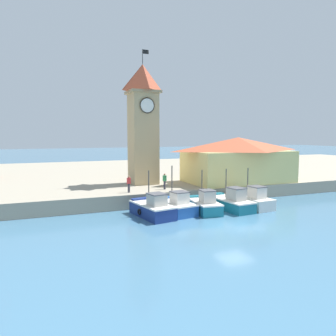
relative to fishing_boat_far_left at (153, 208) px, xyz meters
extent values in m
plane|color=teal|center=(4.78, -5.02, -0.73)|extent=(300.00, 300.00, 0.00)
cube|color=#9E937F|center=(4.78, 23.25, -0.04)|extent=(120.00, 40.00, 1.37)
cube|color=navy|center=(-0.01, 0.07, -0.22)|extent=(2.81, 4.93, 1.02)
cube|color=navy|center=(-0.36, 2.11, 0.41)|extent=(1.82, 0.88, 0.24)
cube|color=silver|center=(-0.01, 0.07, 0.34)|extent=(2.87, 5.00, 0.12)
cube|color=#B2ADA3|center=(0.13, -0.74, 0.86)|extent=(1.45, 1.58, 0.92)
cube|color=#4C4C51|center=(0.13, -0.74, 1.36)|extent=(1.54, 1.67, 0.08)
cylinder|color=#4C4742|center=(-0.11, 0.64, 1.77)|extent=(0.10, 0.10, 2.74)
torus|color=black|center=(-1.14, 0.11, -0.22)|extent=(0.21, 0.53, 0.52)
cube|color=#2356A8|center=(2.24, 0.42, -0.27)|extent=(2.71, 4.48, 0.91)
cube|color=#2356A8|center=(1.96, 2.26, 0.31)|extent=(1.85, 0.86, 0.24)
cube|color=silver|center=(2.24, 0.42, 0.24)|extent=(2.78, 4.55, 0.12)
cube|color=beige|center=(2.35, -0.31, 0.78)|extent=(1.44, 1.44, 0.96)
cube|color=#4C4C51|center=(2.35, -0.31, 1.30)|extent=(1.53, 1.53, 0.08)
cylinder|color=#4C4742|center=(2.16, 0.94, 1.87)|extent=(0.10, 0.10, 3.15)
torus|color=black|center=(1.09, 0.46, -0.27)|extent=(0.20, 0.53, 0.52)
cube|color=#196B7F|center=(4.83, -0.07, -0.27)|extent=(2.30, 4.48, 0.91)
cube|color=#196B7F|center=(5.04, 1.81, 0.30)|extent=(1.62, 0.77, 0.24)
cube|color=silver|center=(4.83, -0.07, 0.23)|extent=(2.37, 4.54, 0.12)
cube|color=#B2ADA3|center=(4.75, -0.82, 0.80)|extent=(1.24, 1.40, 1.02)
cube|color=#4C4C51|center=(4.75, -0.82, 1.35)|extent=(1.33, 1.49, 0.08)
cylinder|color=#4C4742|center=(4.89, 0.46, 1.65)|extent=(0.10, 0.10, 2.72)
torus|color=black|center=(3.86, 0.25, -0.27)|extent=(0.18, 0.53, 0.52)
cube|color=#196B7F|center=(7.56, -0.05, -0.27)|extent=(2.38, 5.20, 0.90)
cube|color=#196B7F|center=(7.36, 2.22, 0.30)|extent=(1.70, 0.74, 0.24)
cube|color=silver|center=(7.56, -0.05, 0.23)|extent=(2.45, 5.27, 0.12)
cube|color=#B2ADA3|center=(7.64, -0.93, 0.83)|extent=(1.29, 1.61, 1.08)
cube|color=#4C4C51|center=(7.64, -0.93, 1.41)|extent=(1.38, 1.70, 0.08)
cylinder|color=#4C4742|center=(7.50, 0.58, 1.63)|extent=(0.10, 0.10, 2.68)
torus|color=black|center=(6.49, 0.11, -0.27)|extent=(0.17, 0.53, 0.52)
cube|color=silver|center=(9.92, -0.05, -0.27)|extent=(2.26, 4.66, 0.92)
cube|color=silver|center=(9.79, 1.96, 0.31)|extent=(1.72, 0.71, 0.24)
cube|color=silver|center=(9.92, -0.05, 0.24)|extent=(2.33, 4.73, 0.12)
cube|color=beige|center=(9.97, -0.85, 0.82)|extent=(1.27, 1.44, 1.03)
cube|color=#4C4C51|center=(9.97, -0.85, 1.38)|extent=(1.36, 1.52, 0.08)
cylinder|color=#4C4742|center=(9.88, 0.51, 1.64)|extent=(0.10, 0.10, 2.67)
torus|color=black|center=(8.84, 0.10, -0.27)|extent=(0.15, 0.53, 0.52)
cube|color=tan|center=(2.27, 9.57, 5.64)|extent=(2.85, 2.85, 10.00)
cube|color=#9C865F|center=(2.27, 9.57, 10.79)|extent=(3.35, 3.35, 0.30)
pyramid|color=#A3472D|center=(2.27, 9.57, 12.38)|extent=(3.35, 3.35, 2.88)
cylinder|color=white|center=(2.27, 8.09, 9.26)|extent=(1.57, 0.12, 1.57)
torus|color=#332D23|center=(2.27, 8.05, 9.26)|extent=(1.69, 0.12, 1.69)
cylinder|color=#3F3F3F|center=(2.27, 9.57, 14.62)|extent=(0.08, 0.08, 1.60)
cube|color=black|center=(2.62, 9.57, 15.17)|extent=(0.70, 0.04, 0.44)
cube|color=#E5D17A|center=(12.98, 6.83, 2.47)|extent=(11.79, 6.95, 3.65)
pyramid|color=#B25133|center=(12.98, 6.83, 5.07)|extent=(12.19, 7.35, 1.55)
cylinder|color=#33333D|center=(-0.79, 4.58, 1.07)|extent=(0.22, 0.22, 0.85)
cube|color=red|center=(-0.79, 4.58, 1.78)|extent=(0.34, 0.22, 0.56)
sphere|color=#9E7051|center=(-0.79, 4.58, 2.17)|extent=(0.20, 0.20, 0.20)
cylinder|color=#33333D|center=(3.05, 5.00, 1.07)|extent=(0.22, 0.22, 0.85)
cube|color=#338C4C|center=(3.05, 5.00, 1.78)|extent=(0.34, 0.22, 0.56)
sphere|color=#9E7051|center=(3.05, 5.00, 2.17)|extent=(0.20, 0.20, 0.20)
camera|label=1|loc=(-8.90, -25.50, 6.18)|focal=35.00mm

